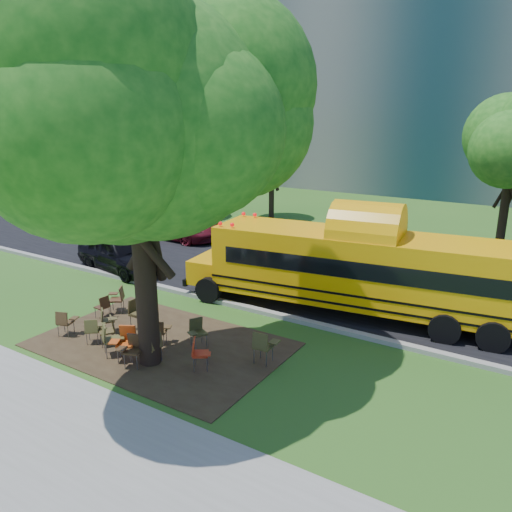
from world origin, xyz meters
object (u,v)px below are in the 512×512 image
Objects in this scene: chair_4 at (109,337)px; chair_7 at (198,351)px; main_tree at (137,149)px; black_car at (120,253)px; chair_1 at (106,318)px; bg_car_white at (37,198)px; chair_14 at (133,347)px; bg_car_red at (178,224)px; bg_car_silver at (114,213)px; chair_6 at (154,344)px; chair_11 at (160,330)px; chair_2 at (93,328)px; school_bus at (361,269)px; pedestrian_a at (106,197)px; chair_13 at (263,344)px; pedestrian_b at (80,198)px; chair_3 at (108,328)px; chair_5 at (126,340)px; chair_10 at (137,311)px; chair_0 at (65,321)px; chair_9 at (118,297)px; chair_12 at (197,330)px; chair_8 at (103,305)px.

chair_7 is at bearing 49.96° from chair_4.
main_tree is 2.09× the size of black_car.
bg_car_white reaches higher than chair_1.
chair_14 is 0.17× the size of bg_car_red.
black_car reaches higher than bg_car_silver.
chair_11 is (-0.57, 0.84, -0.05)m from chair_6.
chair_2 is 6.92m from black_car.
chair_6 is at bearing -136.99° from bg_car_silver.
pedestrian_a is at bearing 151.71° from school_bus.
pedestrian_a is (-15.99, 14.18, 0.37)m from chair_4.
bg_car_white is (-24.77, 10.71, 0.05)m from chair_13.
bg_car_red is at bearing -103.61° from bg_car_silver.
pedestrian_b is at bearing 177.02° from chair_4.
pedestrian_a is at bearing 46.41° from bg_car_silver.
chair_5 reaches higher than chair_3.
school_bus is 5.99× the size of pedestrian_a.
chair_5 reaches higher than chair_13.
chair_1 is 0.91m from chair_10.
chair_11 is at bearing 44.13° from chair_1.
chair_7 is at bearing -133.82° from bg_car_silver.
chair_11 is (1.26, 0.75, -0.05)m from chair_3.
chair_0 is 1.03× the size of chair_2.
pedestrian_b is (-18.12, 13.36, 0.25)m from chair_5.
chair_1 is 0.18× the size of black_car.
chair_0 is 1.53m from chair_3.
chair_9 is 1.06× the size of chair_12.
chair_1 is at bearing 23.30° from chair_0.
main_tree reaches higher than chair_0.
chair_2 is 1.83m from chair_8.
chair_13 is at bearing 46.79° from chair_1.
chair_4 reaches higher than chair_8.
school_bus reaches higher than chair_9.
black_car is (-5.96, 5.44, 0.16)m from chair_5.
school_bus reaches higher than chair_4.
chair_5 is 13.41m from bg_car_red.
chair_10 is at bearing 26.20° from chair_0.
chair_5 is at bearing -165.21° from chair_9.
chair_10 is at bearing -119.64° from black_car.
chair_11 is 0.18× the size of bg_car_white.
chair_4 is 0.95× the size of chair_10.
chair_14 is (2.14, -1.03, 0.06)m from chair_1.
chair_13 is 3.40m from chair_14.
chair_0 is at bearing -46.50° from chair_10.
bg_car_white is (-18.91, 10.25, 0.07)m from chair_9.
chair_8 is 2.87m from chair_11.
chair_12 reaches higher than chair_3.
pedestrian_b is at bearing 79.92° from bg_car_red.
chair_7 is at bearing -140.39° from chair_3.
school_bus is at bearing -114.84° from bg_car_silver.
chair_12 is 0.51× the size of pedestrian_b.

